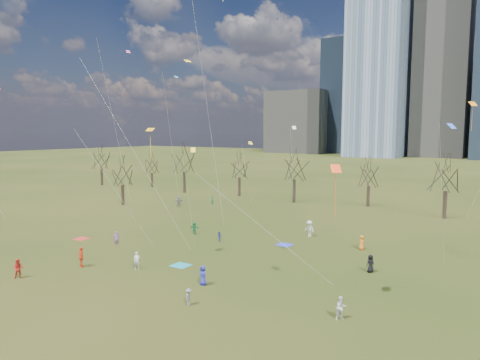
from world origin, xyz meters
The scene contains 21 objects.
ground centered at (0.00, 0.00, 0.00)m, with size 500.00×500.00×0.00m, color black.
downtown_skyline centered at (-2.43, 210.64, 39.01)m, with size 212.50×78.00×118.00m.
bare_tree_row centered at (-0.09, 37.22, 6.12)m, with size 113.04×29.80×9.50m.
blanket_teal centered at (-0.13, 2.20, 0.01)m, with size 1.60×1.50×0.03m, color teal.
blanket_navy centered at (4.55, 13.88, 0.01)m, with size 1.60×1.50×0.03m, color #2936C3.
blanket_crimson centered at (-16.19, 3.47, 0.01)m, with size 1.60×1.50×0.03m, color #B02C23.
person_0 centered at (4.69, -0.65, 0.80)m, with size 0.78×0.51×1.60m, color #252AA0.
person_1 centered at (-2.69, -0.74, 0.80)m, with size 0.58×0.38×1.60m, color silver.
person_2 centered at (-9.25, -7.80, 0.83)m, with size 0.80×0.63×1.65m, color red.
person_3 centered at (6.30, -4.34, 0.60)m, with size 0.78×0.45×1.21m, color slate.
person_4 centered at (-7.42, -3.01, 0.92)m, with size 1.08×0.45×1.84m, color #F1431A.
person_5 centered at (-6.78, 12.39, 0.74)m, with size 1.37×0.44×1.47m, color #1B7A45.
person_6 centered at (15.03, 9.77, 0.79)m, with size 0.77×0.50×1.58m, color black.
person_7 centered at (-10.80, 3.95, 0.76)m, with size 0.55×0.36×1.52m, color #9A54A8.
person_8 centered at (-2.27, 11.20, 0.54)m, with size 0.53×0.41×1.09m, color navy.
person_9 centered at (5.26, 18.85, 0.95)m, with size 1.23×0.70×1.90m, color silver.
person_11 centered at (-20.65, 25.47, 0.94)m, with size 1.75×0.56×1.88m, color slate.
person_12 centered at (12.17, 16.51, 0.77)m, with size 0.75×0.49×1.54m, color orange.
person_13 centered at (-17.59, 30.50, 0.73)m, with size 0.53×0.35×1.46m, color #176843.
person_14 centered at (16.17, -0.74, 0.79)m, with size 0.76×0.60×1.57m, color silver.
kites_airborne centered at (4.55, 13.75, 11.59)m, with size 63.58×42.43×27.50m.
Camera 1 is at (25.22, -26.76, 12.19)m, focal length 32.00 mm.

